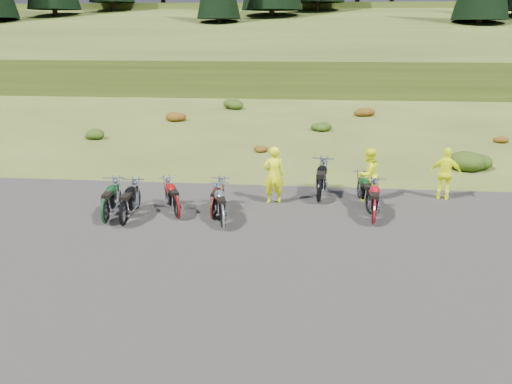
# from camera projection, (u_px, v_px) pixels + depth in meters

# --- Properties ---
(ground) EXTENTS (300.00, 300.00, 0.00)m
(ground) POSITION_uv_depth(u_px,v_px,m) (244.00, 228.00, 14.01)
(ground) COLOR #3F4A18
(ground) RESTS_ON ground
(gravel_pad) EXTENTS (20.00, 12.00, 0.04)m
(gravel_pad) POSITION_uv_depth(u_px,v_px,m) (234.00, 259.00, 12.12)
(gravel_pad) COLOR black
(gravel_pad) RESTS_ON ground
(hill_slope) EXTENTS (300.00, 45.97, 9.37)m
(hill_slope) POSITION_uv_depth(u_px,v_px,m) (292.00, 75.00, 61.33)
(hill_slope) COLOR #313D14
(hill_slope) RESTS_ON ground
(hill_plateau) EXTENTS (300.00, 90.00, 9.17)m
(hill_plateau) POSITION_uv_depth(u_px,v_px,m) (299.00, 54.00, 118.12)
(hill_plateau) COLOR #313D14
(hill_plateau) RESTS_ON ground
(shrub_1) EXTENTS (1.03, 1.03, 0.61)m
(shrub_1) POSITION_uv_depth(u_px,v_px,m) (93.00, 133.00, 25.45)
(shrub_1) COLOR #1D370D
(shrub_1) RESTS_ON ground
(shrub_2) EXTENTS (1.30, 1.30, 0.77)m
(shrub_2) POSITION_uv_depth(u_px,v_px,m) (175.00, 115.00, 30.17)
(shrub_2) COLOR #65280C
(shrub_2) RESTS_ON ground
(shrub_3) EXTENTS (1.56, 1.56, 0.92)m
(shrub_3) POSITION_uv_depth(u_px,v_px,m) (234.00, 103.00, 34.90)
(shrub_3) COLOR #1D370D
(shrub_3) RESTS_ON ground
(shrub_4) EXTENTS (0.77, 0.77, 0.45)m
(shrub_4) POSITION_uv_depth(u_px,v_px,m) (259.00, 147.00, 22.68)
(shrub_4) COLOR #65280C
(shrub_4) RESTS_ON ground
(shrub_5) EXTENTS (1.03, 1.03, 0.61)m
(shrub_5) POSITION_uv_depth(u_px,v_px,m) (320.00, 125.00, 27.41)
(shrub_5) COLOR #1D370D
(shrub_5) RESTS_ON ground
(shrub_6) EXTENTS (1.30, 1.30, 0.77)m
(shrub_6) POSITION_uv_depth(u_px,v_px,m) (363.00, 110.00, 32.14)
(shrub_6) COLOR #65280C
(shrub_6) RESTS_ON ground
(shrub_7) EXTENTS (1.56, 1.56, 0.92)m
(shrub_7) POSITION_uv_depth(u_px,v_px,m) (472.00, 158.00, 19.82)
(shrub_7) COLOR #1D370D
(shrub_7) RESTS_ON ground
(shrub_8) EXTENTS (0.77, 0.77, 0.45)m
(shrub_8) POSITION_uv_depth(u_px,v_px,m) (498.00, 138.00, 24.65)
(shrub_8) COLOR #65280C
(shrub_8) RESTS_ON ground
(motorcycle_0) EXTENTS (0.79, 2.07, 1.07)m
(motorcycle_0) POSITION_uv_depth(u_px,v_px,m) (125.00, 226.00, 14.11)
(motorcycle_0) COLOR black
(motorcycle_0) RESTS_ON ground
(motorcycle_1) EXTENTS (1.43, 2.00, 1.00)m
(motorcycle_1) POSITION_uv_depth(u_px,v_px,m) (177.00, 219.00, 14.65)
(motorcycle_1) COLOR maroon
(motorcycle_1) RESTS_ON ground
(motorcycle_2) EXTENTS (0.88, 2.08, 1.06)m
(motorcycle_2) POSITION_uv_depth(u_px,v_px,m) (107.00, 224.00, 14.29)
(motorcycle_2) COLOR black
(motorcycle_2) RESTS_ON ground
(motorcycle_3) EXTENTS (1.14, 2.07, 1.03)m
(motorcycle_3) POSITION_uv_depth(u_px,v_px,m) (223.00, 229.00, 13.91)
(motorcycle_3) COLOR #B4B4B9
(motorcycle_3) RESTS_ON ground
(motorcycle_4) EXTENTS (0.68, 1.89, 0.98)m
(motorcycle_4) POSITION_uv_depth(u_px,v_px,m) (214.00, 220.00, 14.60)
(motorcycle_4) COLOR #541A0E
(motorcycle_4) RESTS_ON ground
(motorcycle_5) EXTENTS (1.00, 2.33, 1.18)m
(motorcycle_5) POSITION_uv_depth(u_px,v_px,m) (319.00, 203.00, 16.00)
(motorcycle_5) COLOR black
(motorcycle_5) RESTS_ON ground
(motorcycle_6) EXTENTS (0.90, 2.09, 1.06)m
(motorcycle_6) POSITION_uv_depth(u_px,v_px,m) (373.00, 225.00, 14.22)
(motorcycle_6) COLOR #9D0B16
(motorcycle_6) RESTS_ON ground
(motorcycle_7) EXTENTS (0.86, 2.03, 1.03)m
(motorcycle_7) POSITION_uv_depth(u_px,v_px,m) (368.00, 213.00, 15.11)
(motorcycle_7) COLOR black
(motorcycle_7) RESTS_ON ground
(person_middle) EXTENTS (0.76, 0.60, 1.84)m
(person_middle) POSITION_uv_depth(u_px,v_px,m) (274.00, 176.00, 15.69)
(person_middle) COLOR #DAEA0C
(person_middle) RESTS_ON ground
(person_right_a) EXTENTS (1.05, 1.04, 1.71)m
(person_right_a) POSITION_uv_depth(u_px,v_px,m) (368.00, 175.00, 16.02)
(person_right_a) COLOR #DAEA0C
(person_right_a) RESTS_ON ground
(person_right_b) EXTENTS (1.08, 0.69, 1.71)m
(person_right_b) POSITION_uv_depth(u_px,v_px,m) (446.00, 174.00, 16.09)
(person_right_b) COLOR #DAEA0C
(person_right_b) RESTS_ON ground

